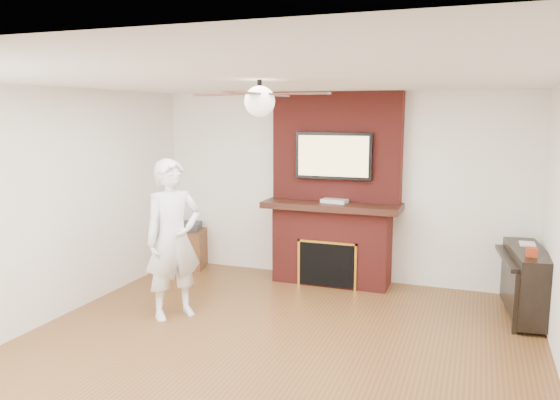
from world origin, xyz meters
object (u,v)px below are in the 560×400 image
(person, at_px, (173,239))
(side_table, at_px, (185,246))
(fireplace, at_px, (334,208))
(piano, at_px, (526,281))

(person, bearing_deg, side_table, 63.84)
(fireplace, xyz_separation_m, piano, (2.31, -0.55, -0.58))
(person, xyz_separation_m, piano, (3.62, 1.30, -0.46))
(side_table, bearing_deg, fireplace, -12.83)
(side_table, bearing_deg, piano, -20.65)
(fireplace, height_order, piano, fireplace)
(person, relative_size, piano, 1.44)
(person, distance_m, side_table, 2.07)
(fireplace, distance_m, person, 2.26)
(person, bearing_deg, fireplace, 1.89)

